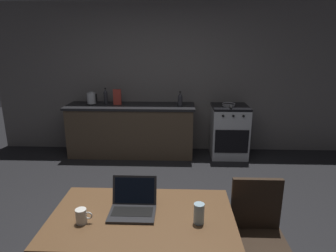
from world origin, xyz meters
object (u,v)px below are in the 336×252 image
at_px(laptop, 133,206).
at_px(bottle, 180,99).
at_px(dining_table, 142,225).
at_px(frying_pan, 229,105).
at_px(bottle_b, 106,96).
at_px(stove_oven, 229,131).
at_px(coffee_mug, 82,216).
at_px(chair, 258,231).
at_px(cereal_box, 117,97).
at_px(electric_kettle, 91,99).
at_px(drinking_glass, 199,213).

relative_size(laptop, bottle, 1.31).
height_order(dining_table, bottle, bottle).
relative_size(frying_pan, bottle_b, 1.42).
bearing_deg(bottle, frying_pan, 1.40).
relative_size(stove_oven, coffee_mug, 7.85).
relative_size(chair, cereal_box, 3.48).
height_order(dining_table, frying_pan, frying_pan).
bearing_deg(frying_pan, laptop, -111.07).
height_order(laptop, cereal_box, cereal_box).
relative_size(electric_kettle, cereal_box, 0.83).
xyz_separation_m(chair, electric_kettle, (-2.08, 2.90, 0.46)).
bearing_deg(cereal_box, drinking_glass, -69.46).
xyz_separation_m(chair, bottle, (-0.58, 2.85, 0.47)).
bearing_deg(dining_table, drinking_glass, -10.37).
bearing_deg(electric_kettle, coffee_mug, -75.05).
bearing_deg(coffee_mug, stove_oven, 64.60).
bearing_deg(cereal_box, chair, -60.65).
xyz_separation_m(bottle, cereal_box, (-1.06, 0.07, 0.02)).
relative_size(electric_kettle, coffee_mug, 1.93).
distance_m(laptop, drinking_glass, 0.47).
distance_m(chair, electric_kettle, 3.60).
relative_size(chair, frying_pan, 2.31).
relative_size(laptop, drinking_glass, 2.31).
distance_m(drinking_glass, bottle_b, 3.50).
xyz_separation_m(drinking_glass, cereal_box, (-1.18, 3.15, 0.20)).
bearing_deg(bottle, dining_table, -95.14).
height_order(coffee_mug, bottle_b, bottle_b).
bearing_deg(laptop, stove_oven, 75.62).
distance_m(laptop, electric_kettle, 3.23).
bearing_deg(drinking_glass, frying_pan, 77.38).
distance_m(frying_pan, bottle_b, 2.09).
bearing_deg(laptop, drinking_glass, -7.22).
bearing_deg(bottle, coffee_mug, -101.94).
xyz_separation_m(dining_table, electric_kettle, (-1.23, 3.05, 0.32)).
xyz_separation_m(chair, bottle_b, (-1.86, 2.98, 0.48)).
bearing_deg(electric_kettle, bottle, -1.91).
distance_m(laptop, frying_pan, 3.19).
distance_m(dining_table, chair, 0.87).
xyz_separation_m(coffee_mug, bottle_b, (-0.62, 3.23, 0.22)).
height_order(laptop, bottle_b, bottle_b).
height_order(drinking_glass, cereal_box, cereal_box).
xyz_separation_m(electric_kettle, cereal_box, (0.44, 0.02, 0.03)).
relative_size(chair, bottle_b, 3.28).
relative_size(coffee_mug, cereal_box, 0.43).
bearing_deg(bottle, cereal_box, 176.23).
bearing_deg(dining_table, frying_pan, 70.37).
bearing_deg(laptop, bottle, 90.50).
relative_size(chair, drinking_glass, 6.54).
height_order(cereal_box, bottle_b, bottle_b).
xyz_separation_m(frying_pan, cereal_box, (-1.87, 0.05, 0.11)).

